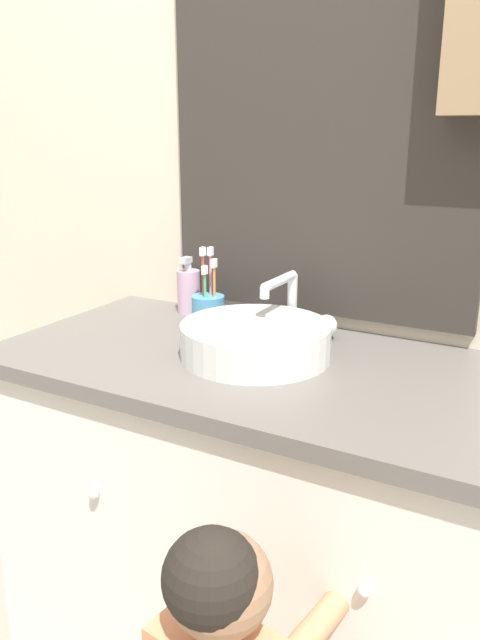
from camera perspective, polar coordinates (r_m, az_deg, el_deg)
The scene contains 5 objects.
wall_back at distance 1.54m, azimuth 10.37°, elevation 13.83°, with size 3.20×0.18×2.50m.
vanity_counter at distance 1.55m, azimuth 3.57°, elevation -19.42°, with size 1.30×0.60×0.88m.
sink_basin at distance 1.36m, azimuth 1.58°, elevation -1.73°, with size 0.33×0.38×0.16m.
toothbrush_holder at distance 1.61m, azimuth -2.93°, elevation 1.22°, with size 0.08×0.08×0.20m.
soap_dispenser at distance 1.70m, azimuth -4.72°, elevation 2.72°, with size 0.06×0.06×0.15m.
Camera 1 is at (0.53, -0.83, 1.36)m, focal length 35.00 mm.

